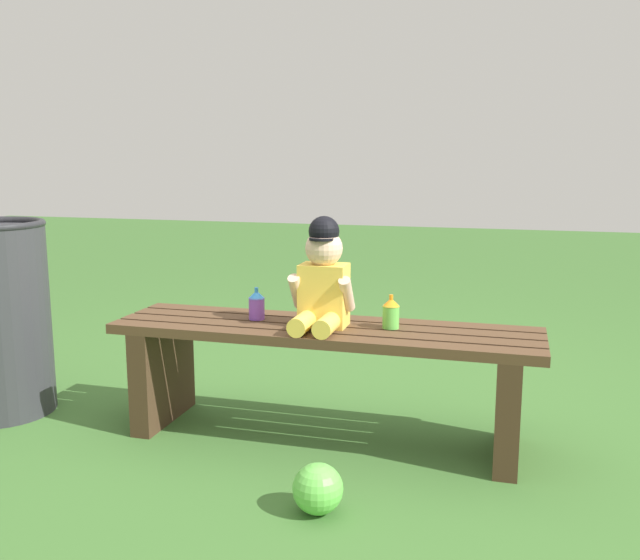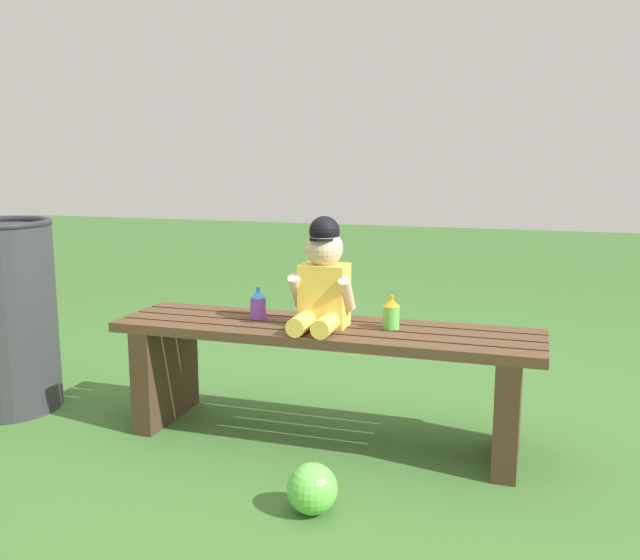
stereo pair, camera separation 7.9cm
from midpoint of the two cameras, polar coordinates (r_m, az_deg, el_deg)
ground_plane at (r=2.70m, az=-0.55°, el=-12.78°), size 16.00×16.00×0.00m
park_bench at (r=2.60m, az=-0.56°, el=-6.77°), size 1.58×0.40×0.44m
child_figure at (r=2.52m, az=-0.70°, el=0.06°), size 0.23×0.27×0.40m
sippy_cup_left at (r=2.67m, az=-6.06°, el=-2.00°), size 0.06×0.06×0.12m
sippy_cup_right at (r=2.53m, az=4.94°, el=-2.67°), size 0.06×0.06×0.12m
toy_ball at (r=2.16m, az=-1.27°, el=-16.73°), size 0.15×0.15×0.15m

